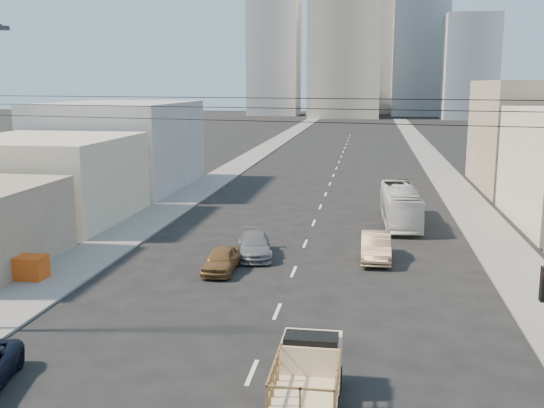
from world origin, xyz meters
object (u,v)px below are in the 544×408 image
(flatbed_pickup, at_px, (308,371))
(sedan_tan, at_px, (376,247))
(city_bus, at_px, (400,205))
(crate_stack, at_px, (27,267))
(sedan_brown, at_px, (221,260))
(sedan_grey, at_px, (255,245))

(flatbed_pickup, xyz_separation_m, sedan_tan, (2.15, 16.85, -0.33))
(city_bus, bearing_deg, crate_stack, -141.81)
(flatbed_pickup, xyz_separation_m, city_bus, (3.89, 26.59, 0.23))
(sedan_brown, distance_m, sedan_tan, 8.76)
(city_bus, distance_m, sedan_grey, 13.25)
(flatbed_pickup, bearing_deg, city_bus, 81.68)
(sedan_brown, bearing_deg, sedan_tan, 23.54)
(sedan_tan, bearing_deg, city_bus, 79.11)
(city_bus, relative_size, sedan_grey, 2.10)
(city_bus, relative_size, crate_stack, 5.28)
(sedan_tan, relative_size, crate_stack, 2.56)
(city_bus, relative_size, sedan_tan, 2.06)
(crate_stack, bearing_deg, sedan_grey, 30.46)
(city_bus, distance_m, sedan_tan, 9.92)
(sedan_grey, bearing_deg, city_bus, 37.72)
(sedan_brown, bearing_deg, crate_stack, -162.48)
(city_bus, xyz_separation_m, sedan_brown, (-9.76, -13.28, -0.67))
(sedan_tan, height_order, sedan_grey, sedan_tan)
(flatbed_pickup, height_order, sedan_tan, flatbed_pickup)
(flatbed_pickup, bearing_deg, sedan_grey, 105.80)
(flatbed_pickup, height_order, city_bus, city_bus)
(flatbed_pickup, distance_m, sedan_tan, 16.99)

